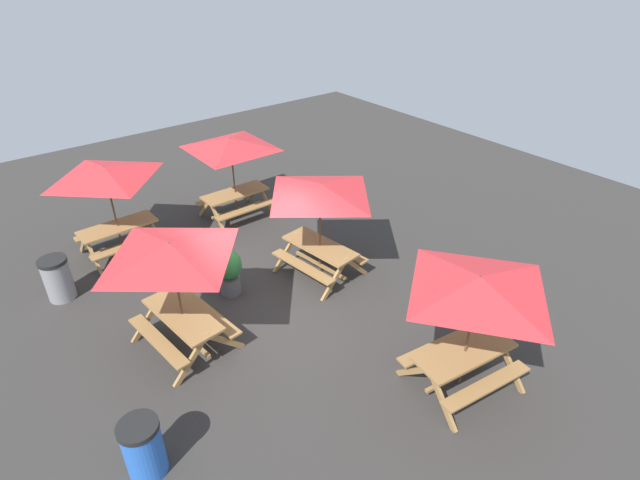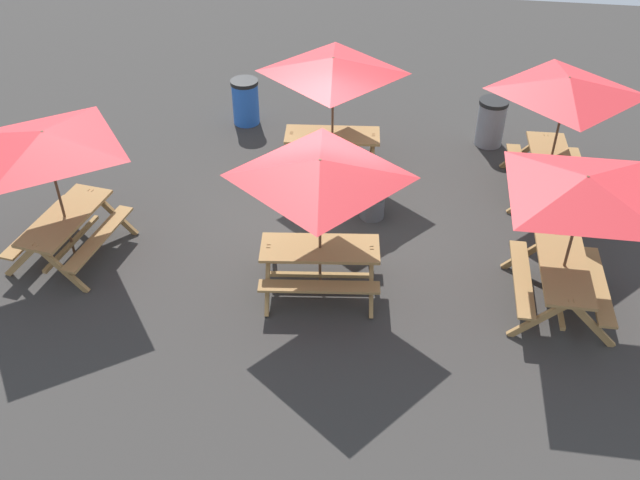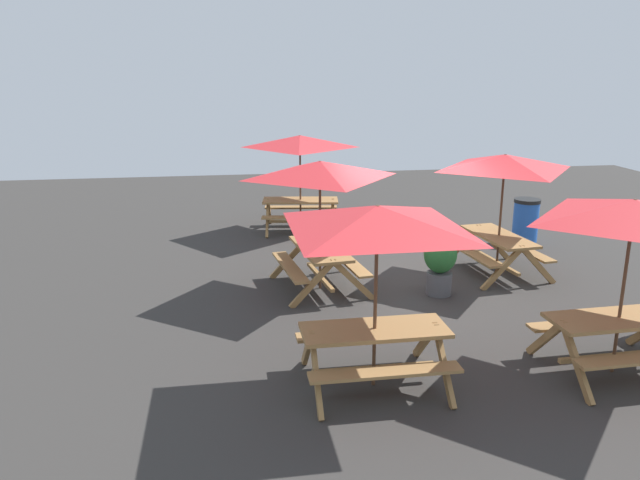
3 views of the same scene
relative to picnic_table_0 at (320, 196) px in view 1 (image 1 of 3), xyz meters
The scene contains 9 objects.
ground_plane 2.62m from the picnic_table_0, 97.36° to the left, with size 24.75×24.75×0.00m, color #33302D.
picnic_table_0 is the anchor object (origin of this frame).
picnic_table_1 3.60m from the picnic_table_0, ahead, with size 2.83×2.83×2.34m.
picnic_table_2 4.98m from the picnic_table_0, 41.33° to the left, with size 2.07×2.07×2.34m.
picnic_table_3 4.17m from the picnic_table_0, behind, with size 2.26×2.26×2.34m.
picnic_table_4 3.50m from the picnic_table_0, 94.93° to the left, with size 2.20×2.20×2.34m.
trash_bin_blue 5.83m from the picnic_table_0, 115.17° to the left, with size 0.59×0.59×0.98m.
trash_bin_gray 5.87m from the picnic_table_0, 60.97° to the left, with size 0.59×0.59×0.98m.
potted_plant_0 2.52m from the picnic_table_0, 72.77° to the left, with size 0.57×0.57×1.07m.
Camera 1 is at (-7.29, 4.25, 6.70)m, focal length 28.00 mm.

